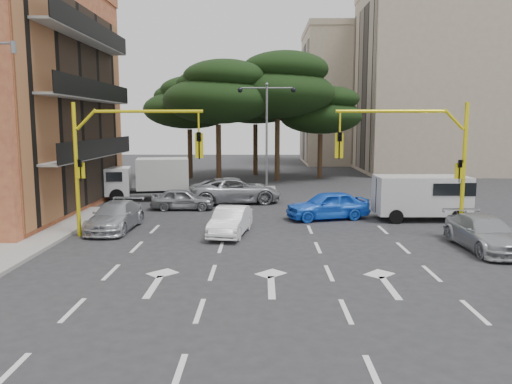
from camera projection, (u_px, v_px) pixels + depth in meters
The scene contains 20 objects.
ground at pixel (269, 248), 20.56m from camera, with size 120.00×120.00×0.00m, color #28282B.
median_strip at pixel (266, 192), 36.39m from camera, with size 1.40×6.00×0.15m, color gray.
apartment_beige_near at pixel (462, 80), 50.69m from camera, with size 20.20×12.15×18.70m.
apartment_beige_far at pixel (368, 97), 62.81m from camera, with size 16.20×12.15×16.70m.
pine_left_near at pixel (219, 92), 41.30m from camera, with size 9.15×9.15×10.23m.
pine_center at pixel (278, 85), 43.12m from camera, with size 9.98×9.98×11.16m.
pine_left_far at pixel (190, 103), 45.40m from camera, with size 8.32×8.32×9.30m.
pine_right at pixel (321, 110), 45.34m from camera, with size 7.49×7.49×8.37m.
pine_back at pixel (256, 97), 48.20m from camera, with size 9.15×9.15×10.23m.
signal_mast_right at pixel (424, 151), 21.90m from camera, with size 5.79×0.37×6.00m.
signal_mast_left at pixel (116, 151), 22.09m from camera, with size 5.79×0.37×6.00m.
street_lamp_center at pixel (267, 118), 35.65m from camera, with size 4.16×0.36×7.77m.
car_white_hatch at pixel (230, 221), 22.77m from camera, with size 1.37×3.92×1.29m, color white.
car_blue_compact at pixel (327, 205), 26.53m from camera, with size 1.77×4.41×1.50m, color blue.
car_silver_wagon at pixel (115, 216), 23.86m from camera, with size 1.86×4.59×1.33m, color #B0B3B9.
car_silver_cross_a at pixel (236, 190), 31.86m from camera, with size 2.68×5.81×1.61m, color #989B9F.
car_silver_cross_b at pixel (183, 199), 29.45m from camera, with size 1.50×3.72×1.27m, color gray.
car_silver_parked at pixel (484, 233), 20.17m from camera, with size 1.90×4.67×1.36m, color #A1A4A8.
van_white at pixel (421, 198), 26.27m from camera, with size 2.16×4.76×2.38m, color silver, non-canonical shape.
box_truck_a at pixel (147, 179), 33.15m from camera, with size 2.35×5.60×2.76m, color silver, non-canonical shape.
Camera 1 is at (-0.28, -20.05, 5.11)m, focal length 35.00 mm.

